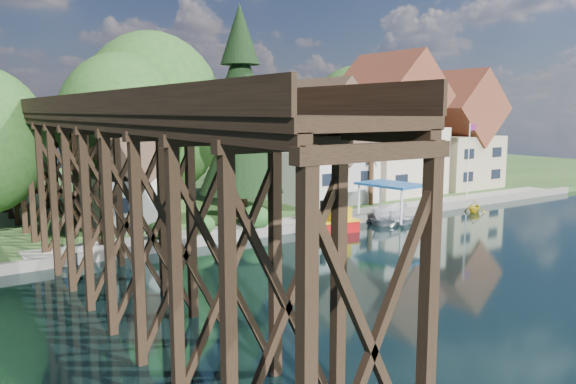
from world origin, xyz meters
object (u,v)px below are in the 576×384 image
(shed, at_px, (129,179))
(tugboat, at_px, (335,222))
(house_right, at_px, (453,137))
(boat_yellow, at_px, (475,206))
(trestle_bridge, at_px, (92,175))
(boat_canopy, at_px, (390,205))
(conifer, at_px, (241,117))
(flagpole, at_px, (470,152))
(house_center, at_px, (389,133))
(boat_white_a, at_px, (397,218))
(palm_tree, at_px, (372,156))
(house_left, at_px, (320,150))

(shed, distance_m, tugboat, 14.92)
(house_right, relative_size, boat_yellow, 5.55)
(trestle_bridge, bearing_deg, house_right, 14.79)
(boat_canopy, xyz_separation_m, boat_yellow, (8.97, -1.03, -0.72))
(conifer, height_order, flagpole, conifer)
(house_center, distance_m, boat_white_a, 14.91)
(trestle_bridge, distance_m, boat_canopy, 23.45)
(shed, xyz_separation_m, palm_tree, (20.37, -2.79, 0.90))
(house_center, bearing_deg, flagpole, -62.48)
(house_center, xyz_separation_m, tugboat, (-14.78, -9.99, -5.70))
(house_left, bearing_deg, boat_canopy, -89.77)
(palm_tree, bearing_deg, conifer, 175.14)
(house_right, relative_size, shed, 1.59)
(boat_yellow, bearing_deg, shed, 48.59)
(shed, bearing_deg, house_center, 4.24)
(house_left, distance_m, boat_canopy, 9.84)
(shed, xyz_separation_m, boat_white_a, (18.08, -8.34, -3.40))
(house_center, xyz_separation_m, house_right, (9.00, -0.50, -0.64))
(trestle_bridge, relative_size, boat_yellow, 19.69)
(house_right, height_order, boat_yellow, house_right)
(boat_white_a, bearing_deg, flagpole, -60.51)
(boat_yellow, bearing_deg, tugboat, 63.89)
(conifer, distance_m, flagpole, 23.06)
(shed, relative_size, boat_canopy, 1.53)
(house_right, xyz_separation_m, boat_yellow, (-8.99, -10.10, -5.18))
(trestle_bridge, xyz_separation_m, boat_yellow, (32.01, 0.73, -4.76))
(trestle_bridge, relative_size, house_right, 3.55)
(palm_tree, relative_size, boat_canopy, 0.94)
(shed, bearing_deg, house_left, 4.77)
(palm_tree, bearing_deg, shed, 172.20)
(trestle_bridge, height_order, boat_canopy, trestle_bridge)
(house_left, height_order, boat_white_a, house_left)
(trestle_bridge, relative_size, house_center, 3.18)
(tugboat, bearing_deg, boat_canopy, 4.11)
(trestle_bridge, relative_size, boat_canopy, 8.62)
(house_center, bearing_deg, palm_tree, -144.12)
(palm_tree, distance_m, flagpole, 10.50)
(trestle_bridge, bearing_deg, palm_tree, 14.44)
(conifer, height_order, boat_canopy, conifer)
(house_center, distance_m, conifer, 19.38)
(house_center, distance_m, flagpole, 8.04)
(house_right, xyz_separation_m, shed, (-36.00, -1.50, -1.95))
(tugboat, bearing_deg, flagpole, 9.25)
(trestle_bridge, distance_m, palm_tree, 26.21)
(house_right, height_order, conifer, conifer)
(boat_canopy, distance_m, boat_yellow, 9.06)
(flagpole, bearing_deg, house_center, 117.52)
(shed, height_order, boat_white_a, shed)
(shed, relative_size, flagpole, 1.12)
(house_right, height_order, flagpole, house_right)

